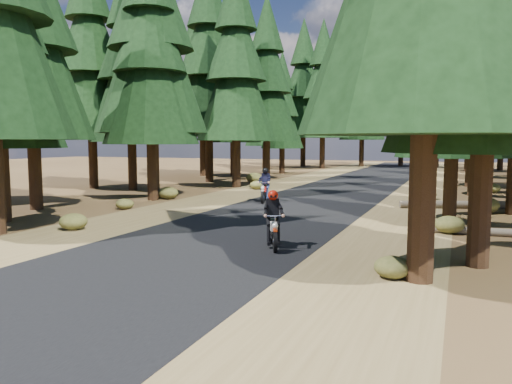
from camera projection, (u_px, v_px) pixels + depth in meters
ground at (238, 232)px, 15.52m from camera, size 120.00×120.00×0.00m
road at (289, 211)px, 20.12m from camera, size 6.00×100.00×0.01m
shoulder_l at (189, 205)px, 21.85m from camera, size 3.20×100.00×0.01m
shoulder_r at (407, 217)px, 18.39m from camera, size 3.20×100.00×0.01m
pine_forest at (363, 67)px, 34.12m from camera, size 34.59×55.08×16.32m
log_near at (466, 205)px, 20.89m from camera, size 5.29×2.22×0.32m
log_far at (488, 232)px, 14.82m from camera, size 3.62×0.41×0.24m
understory_shrubs at (320, 196)px, 22.97m from camera, size 15.79×30.96×0.68m
rider_lead at (273, 229)px, 13.06m from camera, size 1.17×1.75×1.51m
rider_follow at (265, 191)px, 22.93m from camera, size 0.88×1.84×1.58m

